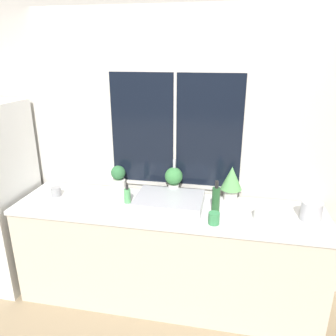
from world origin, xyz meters
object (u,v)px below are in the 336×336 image
object	(u,v)px
mug_grey	(56,192)
potted_plant_right	(232,181)
mug_green	(214,218)
mug_white	(259,213)
bottle_tall	(216,199)
sink	(169,201)
potted_plant_center	(174,179)
potted_plant_left	(118,178)
soap_bottle	(127,196)
kettle	(311,210)

from	to	relation	value
mug_grey	potted_plant_right	bearing A→B (deg)	7.77
mug_green	mug_grey	bearing A→B (deg)	170.34
mug_green	mug_white	size ratio (longest dim) A/B	0.92
potted_plant_right	bottle_tall	xyz separation A→B (m)	(-0.12, -0.26, -0.07)
sink	potted_plant_center	xyz separation A→B (m)	(-0.00, 0.23, 0.11)
potted_plant_left	mug_green	distance (m)	1.02
soap_bottle	mug_grey	distance (m)	0.68
sink	mug_grey	bearing A→B (deg)	179.05
potted_plant_left	mug_white	xyz separation A→B (m)	(1.25, -0.31, -0.08)
potted_plant_center	potted_plant_right	world-z (taller)	potted_plant_right
sink	mug_grey	distance (m)	1.04
potted_plant_left	potted_plant_center	world-z (taller)	potted_plant_center
bottle_tall	mug_green	distance (m)	0.21
potted_plant_right	mug_white	size ratio (longest dim) A/B	3.08
potted_plant_right	kettle	world-z (taller)	potted_plant_right
potted_plant_left	mug_green	bearing A→B (deg)	-26.58
bottle_tall	mug_green	size ratio (longest dim) A/B	2.96
bottle_tall	kettle	bearing A→B (deg)	1.04
sink	kettle	bearing A→B (deg)	-0.92
mug_white	kettle	world-z (taller)	kettle
mug_white	potted_plant_center	bearing A→B (deg)	156.82
potted_plant_right	mug_green	world-z (taller)	potted_plant_right
potted_plant_right	mug_green	bearing A→B (deg)	-104.32
potted_plant_center	soap_bottle	world-z (taller)	potted_plant_center
bottle_tall	potted_plant_right	bearing A→B (deg)	65.95
mug_green	potted_plant_right	bearing A→B (deg)	75.68
potted_plant_center	bottle_tall	size ratio (longest dim) A/B	0.97
potted_plant_left	soap_bottle	world-z (taller)	potted_plant_left
potted_plant_left	kettle	xyz separation A→B (m)	(1.64, -0.25, -0.05)
soap_bottle	kettle	size ratio (longest dim) A/B	0.96
mug_green	mug_white	xyz separation A→B (m)	(0.34, 0.14, 0.00)
mug_green	kettle	world-z (taller)	kettle
sink	soap_bottle	size ratio (longest dim) A/B	3.46
potted_plant_right	soap_bottle	distance (m)	0.90
mug_white	mug_grey	xyz separation A→B (m)	(-1.77, 0.10, -0.01)
potted_plant_right	mug_grey	distance (m)	1.57
potted_plant_left	bottle_tall	distance (m)	0.94
kettle	bottle_tall	bearing A→B (deg)	-178.96
sink	kettle	xyz separation A→B (m)	(1.11, -0.02, 0.04)
soap_bottle	sink	bearing A→B (deg)	-0.22
potted_plant_right	kettle	distance (m)	0.67
soap_bottle	mug_green	size ratio (longest dim) A/B	1.75
potted_plant_center	mug_white	distance (m)	0.80
soap_bottle	bottle_tall	world-z (taller)	bottle_tall
mug_white	soap_bottle	bearing A→B (deg)	175.49
mug_grey	sink	bearing A→B (deg)	-0.95
potted_plant_left	soap_bottle	bearing A→B (deg)	-55.54
potted_plant_right	kettle	size ratio (longest dim) A/B	1.84
soap_bottle	mug_green	distance (m)	0.79
sink	potted_plant_center	distance (m)	0.25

